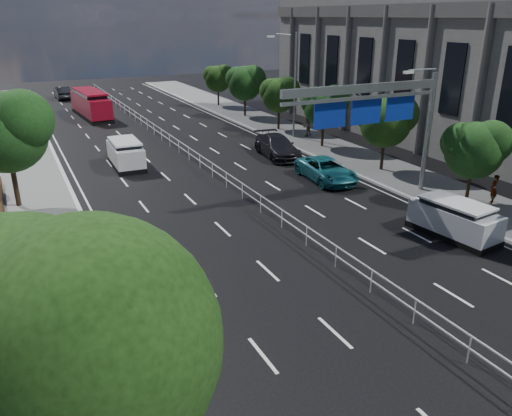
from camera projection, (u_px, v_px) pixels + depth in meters
ground at (398, 312)px, 18.41m from camera, size 160.00×160.00×0.00m
sidewalk_near at (71, 414)px, 13.61m from camera, size 5.00×140.00×0.14m
kerb_near at (160, 386)px, 14.65m from camera, size 0.25×140.00×0.15m
median_fence at (192, 156)px, 37.01m from camera, size 0.05×85.00×1.02m
toilet_sign at (78, 320)px, 12.80m from camera, size 1.62×0.18×4.34m
overhead_gantry at (379, 105)px, 27.58m from camera, size 10.24×0.38×7.45m
streetlight_far at (292, 79)px, 42.60m from camera, size 2.78×2.40×9.00m
civic_hall at (443, 63)px, 44.36m from camera, size 14.40×36.00×14.35m
near_tree_big at (22, 361)px, 7.69m from camera, size 5.72×5.33×7.71m
near_tree_back at (6, 128)px, 26.80m from camera, size 4.84×4.51×6.69m
far_tree_c at (476, 147)px, 27.66m from camera, size 3.52×3.28×4.94m
far_tree_d at (386, 119)px, 33.84m from camera, size 3.85×3.59×5.34m
far_tree_e at (325, 104)px, 40.15m from camera, size 3.63×3.38×5.13m
far_tree_f at (280, 93)px, 46.44m from camera, size 3.52×3.28×5.02m
far_tree_g at (245, 81)px, 52.61m from camera, size 3.96×3.69×5.45m
far_tree_h at (218, 77)px, 58.99m from camera, size 3.41×3.18×4.91m
white_minivan at (126, 154)px, 35.83m from camera, size 2.06×4.56×1.96m
red_bus at (91, 103)px, 53.28m from camera, size 2.94×9.63×2.84m
near_car_silver at (124, 146)px, 39.23m from camera, size 2.12×4.20×1.37m
near_car_dark at (63, 93)px, 65.28m from camera, size 1.83×4.88×1.59m
silver_minivan at (454, 219)px, 24.48m from camera, size 2.37×4.58×1.83m
parked_car_teal at (326, 170)px, 32.90m from camera, size 2.81×5.41×1.46m
parked_car_dark at (277, 146)px, 38.51m from camera, size 2.92×5.82×1.62m
pedestrian_a at (494, 189)px, 28.49m from camera, size 0.73×0.67×1.68m
pedestrian_b at (307, 127)px, 44.45m from camera, size 0.78×0.61×1.61m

